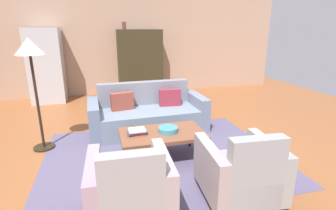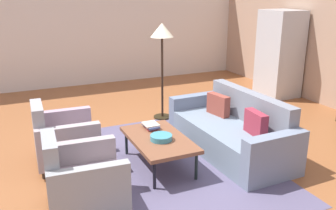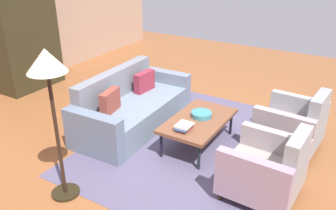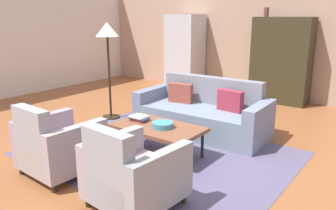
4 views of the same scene
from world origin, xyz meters
name	(u,v)px [view 1 (image 1 of 4)]	position (x,y,z in m)	size (l,w,h in m)	color
ground_plane	(150,151)	(0.00, 0.00, 0.00)	(11.22, 11.22, 0.00)	brown
wall_back	(122,44)	(0.00, 3.90, 1.40)	(9.35, 0.12, 2.80)	tan
area_rug	(162,156)	(0.13, -0.23, 0.00)	(3.40, 2.60, 0.01)	#564F6C
couch	(147,114)	(0.13, 0.90, 0.29)	(2.13, 0.96, 0.86)	slate
coffee_table	(162,135)	(0.13, -0.28, 0.38)	(1.20, 0.70, 0.41)	black
armchair_left	(131,191)	(-0.47, -1.45, 0.34)	(0.83, 0.83, 0.88)	#392D21
armchair_right	(242,174)	(0.72, -1.45, 0.34)	(0.85, 0.85, 0.88)	#33201D
fruit_bowl	(168,129)	(0.21, -0.28, 0.45)	(0.29, 0.29, 0.07)	teal
book_stack	(137,132)	(-0.23, -0.25, 0.45)	(0.28, 0.20, 0.07)	maroon
cabinet	(140,63)	(0.43, 3.55, 0.90)	(1.20, 0.51, 1.80)	#302B18
vase_tall	(124,26)	(0.03, 3.55, 1.90)	(0.11, 0.11, 0.19)	brown
refrigerator	(46,66)	(-1.96, 3.45, 0.93)	(0.80, 0.73, 1.85)	#B7BABF
floor_lamp	(30,57)	(-1.62, 0.53, 1.44)	(0.40, 0.40, 1.72)	black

